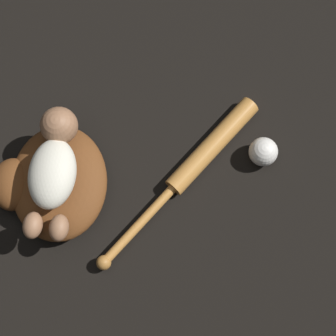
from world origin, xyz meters
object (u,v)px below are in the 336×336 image
(baseball_glove, at_px, (51,183))
(baseball, at_px, (263,152))
(baseball_bat, at_px, (198,161))
(baby_figure, at_px, (53,165))

(baseball_glove, height_order, baseball, baseball_glove)
(baseball_bat, bearing_deg, baby_figure, 104.80)
(baseball_glove, height_order, baseball_bat, baseball_glove)
(baseball_bat, height_order, baseball, baseball)
(baseball_glove, relative_size, baseball_bat, 0.68)
(baseball_bat, relative_size, baseball, 6.64)
(baby_figure, relative_size, baseball, 4.31)
(baby_figure, bearing_deg, baseball_glove, 145.29)
(baby_figure, bearing_deg, baseball_bat, -75.20)
(baby_figure, relative_size, baseball_bat, 0.65)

